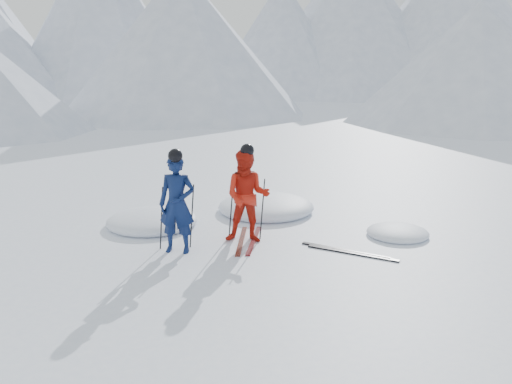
{
  "coord_description": "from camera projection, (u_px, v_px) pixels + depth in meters",
  "views": [
    {
      "loc": [
        -2.33,
        -8.92,
        3.4
      ],
      "look_at": [
        -1.54,
        0.5,
        1.1
      ],
      "focal_mm": 38.0,
      "sensor_mm": 36.0,
      "label": 1
    }
  ],
  "objects": [
    {
      "name": "pole_blue_right",
      "position": [
        192.0,
        216.0,
        10.03
      ],
      "size": [
        0.12,
        0.07,
        1.19
      ],
      "primitive_type": "cylinder",
      "rotation": [
        -0.04,
        0.08,
        0.0
      ],
      "color": "black",
      "rests_on": "ground"
    },
    {
      "name": "ski_loose_a",
      "position": [
        345.0,
        251.0,
        9.91
      ],
      "size": [
        1.44,
        1.06,
        0.03
      ],
      "primitive_type": "cube",
      "rotation": [
        0.0,
        0.0,
        0.95
      ],
      "color": "black",
      "rests_on": "ground"
    },
    {
      "name": "skier_blue",
      "position": [
        177.0,
        204.0,
        9.7
      ],
      "size": [
        0.73,
        0.57,
        1.79
      ],
      "primitive_type": "imported",
      "rotation": [
        0.0,
        0.0,
        -0.23
      ],
      "color": "#0B1943",
      "rests_on": "ground"
    },
    {
      "name": "pole_red_left",
      "position": [
        231.0,
        208.0,
        10.54
      ],
      "size": [
        0.12,
        0.09,
        1.19
      ],
      "primitive_type": "cylinder",
      "rotation": [
        0.06,
        0.08,
        0.0
      ],
      "color": "black",
      "rests_on": "ground"
    },
    {
      "name": "pole_red_right",
      "position": [
        262.0,
        209.0,
        10.5
      ],
      "size": [
        0.12,
        0.08,
        1.19
      ],
      "primitive_type": "cylinder",
      "rotation": [
        -0.05,
        0.08,
        0.0
      ],
      "color": "black",
      "rests_on": "ground"
    },
    {
      "name": "mountain_range",
      "position": [
        311.0,
        17.0,
        42.69
      ],
      "size": [
        106.15,
        62.94,
        15.53
      ],
      "color": "#B2BCD1",
      "rests_on": "ground"
    },
    {
      "name": "pole_blue_left",
      "position": [
        161.0,
        218.0,
        9.89
      ],
      "size": [
        0.12,
        0.08,
        1.19
      ],
      "primitive_type": "cylinder",
      "rotation": [
        0.05,
        0.08,
        0.0
      ],
      "color": "black",
      "rests_on": "ground"
    },
    {
      "name": "snow_lumps",
      "position": [
        238.0,
        218.0,
        12.01
      ],
      "size": [
        6.53,
        3.72,
        0.49
      ],
      "color": "white",
      "rests_on": "ground"
    },
    {
      "name": "ground",
      "position": [
        344.0,
        257.0,
        9.63
      ],
      "size": [
        160.0,
        160.0,
        0.0
      ],
      "primitive_type": "plane",
      "color": "white",
      "rests_on": "ground"
    },
    {
      "name": "ski_worn_left",
      "position": [
        241.0,
        241.0,
        10.46
      ],
      "size": [
        0.33,
        1.7,
        0.03
      ],
      "primitive_type": "cube",
      "rotation": [
        0.0,
        0.0,
        -0.14
      ],
      "color": "black",
      "rests_on": "ground"
    },
    {
      "name": "ski_loose_b",
      "position": [
        352.0,
        253.0,
        9.77
      ],
      "size": [
        1.47,
        1.01,
        0.03
      ],
      "primitive_type": "cube",
      "rotation": [
        0.0,
        0.0,
        0.99
      ],
      "color": "black",
      "rests_on": "ground"
    },
    {
      "name": "skier_red",
      "position": [
        247.0,
        196.0,
        10.26
      ],
      "size": [
        0.98,
        0.82,
        1.79
      ],
      "primitive_type": "imported",
      "rotation": [
        0.0,
        0.0,
        -0.17
      ],
      "color": "red",
      "rests_on": "ground"
    },
    {
      "name": "ski_worn_right",
      "position": [
        254.0,
        240.0,
        10.47
      ],
      "size": [
        0.44,
        1.68,
        0.03
      ],
      "primitive_type": "cube",
      "rotation": [
        0.0,
        0.0,
        -0.21
      ],
      "color": "black",
      "rests_on": "ground"
    }
  ]
}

